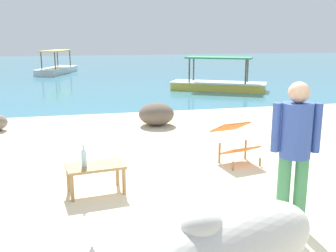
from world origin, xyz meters
name	(u,v)px	position (x,y,z in m)	size (l,w,h in m)	color
sand_beach	(253,232)	(0.00, 0.00, 0.02)	(18.00, 14.00, 0.04)	beige
water_surface	(104,69)	(0.00, 22.00, 0.00)	(60.00, 36.00, 0.03)	teal
low_bench_table	(96,169)	(-1.62, 1.45, 0.37)	(0.81, 0.54, 0.39)	#A37A4C
bottle	(84,158)	(-1.76, 1.43, 0.55)	(0.07, 0.07, 0.30)	#A3C6D1
deck_chair_near	(235,140)	(0.72, 2.30, 0.42)	(0.67, 0.85, 0.68)	#A37A4C
person_standing	(295,145)	(0.40, -0.04, 0.99)	(0.49, 0.32, 1.62)	#428956
shore_rock_large	(156,114)	(0.00, 5.33, 0.31)	(0.85, 0.82, 0.53)	#6B5B4C
boat_white	(57,68)	(-2.84, 19.74, 0.29)	(2.38, 3.84, 1.29)	white
boat_yellow	(218,83)	(3.62, 10.95, 0.29)	(3.77, 2.81, 1.29)	gold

